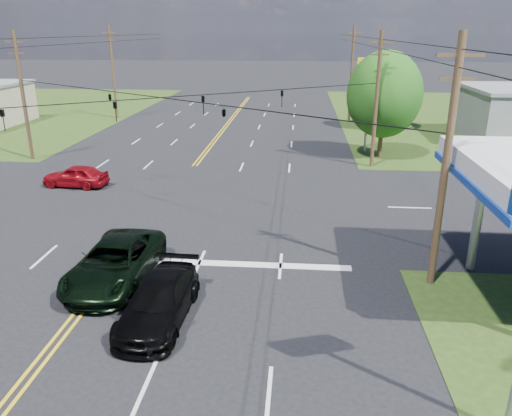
# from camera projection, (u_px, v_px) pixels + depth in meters

# --- Properties ---
(ground) EXTENTS (280.00, 280.00, 0.00)m
(ground) POSITION_uv_depth(u_px,v_px,m) (167.00, 201.00, 29.35)
(ground) COLOR black
(ground) RESTS_ON ground
(stop_bar) EXTENTS (10.00, 0.50, 0.02)m
(stop_bar) POSITION_uv_depth(u_px,v_px,m) (234.00, 264.00, 21.44)
(stop_bar) COLOR silver
(stop_bar) RESTS_ON ground
(pole_se) EXTENTS (1.60, 0.28, 9.50)m
(pole_se) POSITION_uv_depth(u_px,v_px,m) (446.00, 163.00, 18.19)
(pole_se) COLOR #3B2419
(pole_se) RESTS_ON ground
(pole_nw) EXTENTS (1.60, 0.28, 9.50)m
(pole_nw) POSITION_uv_depth(u_px,v_px,m) (23.00, 95.00, 37.19)
(pole_nw) COLOR #3B2419
(pole_nw) RESTS_ON ground
(pole_ne) EXTENTS (1.60, 0.28, 9.50)m
(pole_ne) POSITION_uv_depth(u_px,v_px,m) (377.00, 99.00, 35.07)
(pole_ne) COLOR #3B2419
(pole_ne) RESTS_ON ground
(pole_left_far) EXTENTS (1.60, 0.28, 10.00)m
(pole_left_far) POSITION_uv_depth(u_px,v_px,m) (113.00, 71.00, 54.92)
(pole_left_far) COLOR #3B2419
(pole_left_far) RESTS_ON ground
(pole_right_far) EXTENTS (1.60, 0.28, 10.00)m
(pole_right_far) POSITION_uv_depth(u_px,v_px,m) (352.00, 73.00, 52.80)
(pole_right_far) COLOR #3B2419
(pole_right_far) RESTS_ON ground
(span_wire_signals) EXTENTS (26.00, 18.00, 1.13)m
(span_wire_signals) POSITION_uv_depth(u_px,v_px,m) (161.00, 98.00, 27.32)
(span_wire_signals) COLOR black
(span_wire_signals) RESTS_ON ground
(power_lines) EXTENTS (26.04, 100.00, 0.64)m
(power_lines) POSITION_uv_depth(u_px,v_px,m) (146.00, 49.00, 24.57)
(power_lines) COLOR black
(power_lines) RESTS_ON ground
(tree_right_a) EXTENTS (5.70, 5.70, 8.18)m
(tree_right_a) POSITION_uv_depth(u_px,v_px,m) (384.00, 95.00, 37.82)
(tree_right_a) COLOR #3B2419
(tree_right_a) RESTS_ON ground
(tree_right_b) EXTENTS (4.94, 4.94, 7.09)m
(tree_right_b) POSITION_uv_depth(u_px,v_px,m) (391.00, 87.00, 49.09)
(tree_right_b) COLOR #3B2419
(tree_right_b) RESTS_ON ground
(pickup_dkgreen) EXTENTS (2.89, 5.96, 1.63)m
(pickup_dkgreen) POSITION_uv_depth(u_px,v_px,m) (115.00, 262.00, 19.77)
(pickup_dkgreen) COLOR black
(pickup_dkgreen) RESTS_ON ground
(suv_black) EXTENTS (2.22, 5.06, 1.45)m
(suv_black) POSITION_uv_depth(u_px,v_px,m) (159.00, 301.00, 17.10)
(suv_black) COLOR black
(suv_black) RESTS_ON ground
(sedan_red) EXTENTS (4.23, 2.00, 1.40)m
(sedan_red) POSITION_uv_depth(u_px,v_px,m) (76.00, 176.00, 31.86)
(sedan_red) COLOR maroon
(sedan_red) RESTS_ON ground
(polesign_ne) EXTENTS (2.08, 0.34, 7.54)m
(polesign_ne) POSITION_uv_depth(u_px,v_px,m) (370.00, 80.00, 39.15)
(polesign_ne) COLOR #A5A5AA
(polesign_ne) RESTS_ON ground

